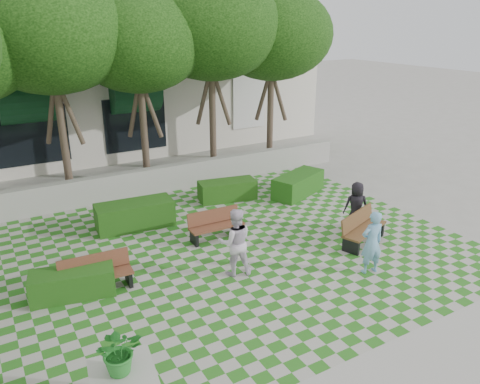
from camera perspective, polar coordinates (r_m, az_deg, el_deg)
ground at (r=11.64m, az=1.59°, el=-9.16°), size 90.00×90.00×0.00m
lawn at (r=12.40m, az=-0.85°, el=-7.16°), size 12.00×12.00×0.00m
retaining_wall at (r=16.60m, az=-9.68°, el=1.54°), size 15.00×0.36×0.90m
bench_east at (r=13.08m, az=14.68°, el=-4.33°), size 1.75×1.08×0.87m
bench_mid at (r=12.93m, az=-2.96°, el=-4.08°), size 1.55×0.55×0.81m
bench_west at (r=11.03m, az=-17.12°, el=-9.61°), size 1.59×0.61×0.82m
hedge_east at (r=16.22m, az=7.10°, el=0.92°), size 2.27×1.56×0.74m
hedge_midright at (r=15.67m, az=-1.55°, el=0.22°), size 2.00×1.09×0.66m
hedge_midleft at (r=13.93m, az=-12.68°, el=-2.73°), size 2.26×1.05×0.77m
hedge_west at (r=11.04m, az=-19.71°, el=-10.43°), size 1.88×1.06×0.62m
person_blue at (r=11.50m, az=15.77°, el=-5.95°), size 0.63×0.47×1.58m
person_dark at (r=13.77m, az=13.97°, el=-1.66°), size 0.82×0.72×1.42m
person_white at (r=11.00m, az=-0.61°, el=-6.11°), size 0.97×0.86×1.67m
tree_row at (r=14.97m, az=-17.43°, el=17.39°), size 17.70×13.40×7.41m
building at (r=23.75m, az=-14.80°, el=12.00°), size 18.00×8.92×5.15m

